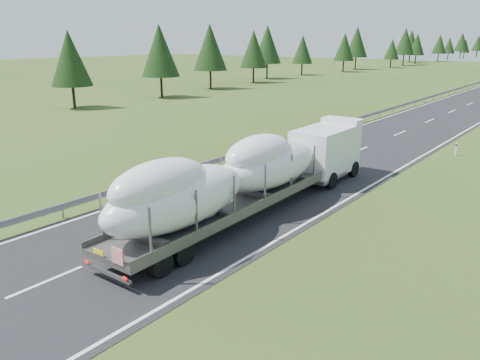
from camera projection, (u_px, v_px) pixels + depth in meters
The scene contains 3 objects.
ground at pixel (46, 282), 17.15m from camera, with size 400.00×400.00×0.00m, color #304416.
tree_line_left at pixel (360, 45), 132.55m from camera, with size 15.53×298.84×12.32m.
boat_truck at pixel (251, 172), 23.21m from camera, with size 3.17×19.61×4.07m.
Camera 1 is at (15.09, -7.64, 8.55)m, focal length 35.00 mm.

